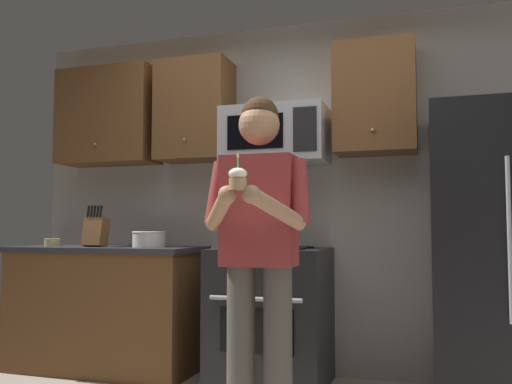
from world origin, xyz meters
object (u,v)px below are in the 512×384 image
microwave (275,136)px  bowl_small_colored (53,242)px  refrigerator (511,255)px  person (259,240)px  cupcake (238,179)px  bowl_large_white (149,239)px  oven_range (271,316)px  knife_block (96,231)px

microwave → bowl_small_colored: (-1.78, -0.12, -0.77)m
microwave → refrigerator: (1.50, -0.16, -0.82)m
person → cupcake: size_ratio=10.13×
bowl_large_white → refrigerator: bearing=-1.5°
microwave → bowl_small_colored: microwave is taller
oven_range → person: 1.05m
refrigerator → knife_block: bearing=179.8°
microwave → cupcake: microwave is taller
refrigerator → bowl_large_white: bearing=178.5°
knife_block → microwave: bearing=6.2°
oven_range → bowl_large_white: 1.08m
microwave → oven_range: bearing=-90.0°
person → cupcake: 0.44m
bowl_large_white → cupcake: bearing=-47.5°
knife_block → refrigerator: bearing=-0.2°
cupcake → refrigerator: bearing=41.8°
knife_block → bowl_small_colored: bearing=176.2°
bowl_large_white → person: person is taller
oven_range → bowl_large_white: size_ratio=3.72×
cupcake → bowl_small_colored: bearing=148.3°
refrigerator → person: bearing=-147.2°
microwave → refrigerator: 1.72m
bowl_large_white → person: (1.13, -0.91, 0.01)m
oven_range → knife_block: 1.49m
knife_block → person: size_ratio=0.18×
microwave → bowl_small_colored: 1.94m
knife_block → bowl_large_white: (0.42, 0.05, -0.05)m
refrigerator → person: refrigerator is taller
bowl_small_colored → person: bearing=-24.2°
oven_range → microwave: 1.26m
oven_range → microwave: (0.00, 0.12, 1.26)m
oven_range → microwave: size_ratio=1.26×
oven_range → cupcake: bearing=-81.4°
oven_range → knife_block: bearing=-178.8°
person → microwave: bearing=100.4°
microwave → person: bearing=-79.6°
knife_block → bowl_small_colored: knife_block is taller
bowl_small_colored → cupcake: size_ratio=0.72×
knife_block → cupcake: (1.56, -1.18, 0.26)m
knife_block → cupcake: size_ratio=1.84×
person → cupcake: bearing=-90.0°
refrigerator → cupcake: (-1.32, -1.18, 0.39)m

